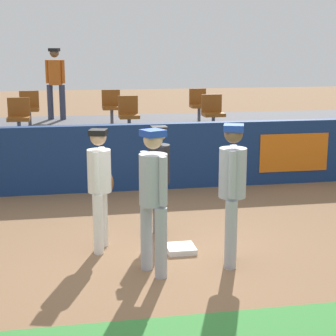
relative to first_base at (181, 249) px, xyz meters
name	(u,v)px	position (x,y,z in m)	size (l,w,h in m)	color
ground_plane	(164,257)	(-0.27, -0.17, -0.04)	(60.00, 60.00, 0.00)	#846042
first_base	(181,249)	(0.00, 0.00, 0.00)	(0.40, 0.40, 0.08)	white
player_fielder_home	(100,181)	(-1.10, 0.30, 0.96)	(0.44, 0.52, 1.74)	white
player_runner_visitor	(153,192)	(-0.49, -0.69, 1.04)	(0.47, 0.48, 1.87)	#9EA3AD
player_coach_visitor	(232,185)	(0.57, -0.55, 1.05)	(0.45, 0.51, 1.88)	#9EA3AD
player_umpire	(159,174)	(-0.19, 0.70, 0.95)	(0.32, 0.48, 1.70)	#4C4C51
field_wall	(132,157)	(-0.25, 3.60, 0.63)	(18.00, 0.26, 1.34)	navy
bleacher_platform	(119,145)	(-0.27, 6.17, 0.42)	(18.00, 4.80, 0.92)	#59595E
seat_front_center	(129,113)	(-0.16, 5.04, 1.35)	(0.44, 0.44, 0.84)	#4C4C51
seat_back_left	(29,106)	(-2.43, 6.84, 1.36)	(0.47, 0.44, 0.84)	#4C4C51
seat_back_right	(199,103)	(1.88, 6.84, 1.35)	(0.44, 0.44, 0.84)	#4C4C51
seat_front_left	(19,115)	(-2.54, 5.04, 1.36)	(0.47, 0.44, 0.84)	#4C4C51
seat_front_right	(213,111)	(1.78, 5.04, 1.36)	(0.48, 0.44, 0.84)	#4C4C51
seat_back_center	(111,105)	(-0.39, 6.84, 1.35)	(0.46, 0.44, 0.84)	#4C4C51
spectator_hooded	(55,79)	(-1.78, 7.83, 1.97)	(0.51, 0.44, 1.87)	#33384C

